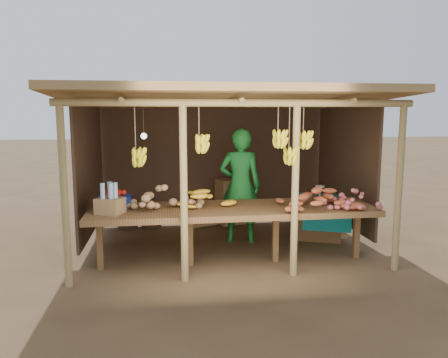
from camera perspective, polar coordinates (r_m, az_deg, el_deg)
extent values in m
plane|color=brown|center=(7.11, 0.00, -8.39)|extent=(60.00, 60.00, 0.00)
cylinder|color=#977F4E|center=(5.46, -20.12, -2.25)|extent=(0.09, 0.09, 2.20)
cylinder|color=#977F4E|center=(6.13, 21.88, -1.21)|extent=(0.09, 0.09, 2.20)
cylinder|color=#977F4E|center=(8.38, -15.82, 1.56)|extent=(0.09, 0.09, 2.20)
cylinder|color=#977F4E|center=(8.83, 12.28, 2.03)|extent=(0.09, 0.09, 2.20)
cylinder|color=#977F4E|center=(5.34, -5.27, -2.00)|extent=(0.09, 0.09, 2.20)
cylinder|color=#977F4E|center=(5.57, 9.27, -1.62)|extent=(0.09, 0.09, 2.20)
cylinder|color=#977F4E|center=(5.32, 2.22, 9.91)|extent=(4.40, 0.09, 0.09)
cylinder|color=#977F4E|center=(8.29, -1.43, 9.43)|extent=(4.40, 0.09, 0.09)
cube|color=#9F7A4A|center=(6.81, 0.00, 10.38)|extent=(4.70, 3.50, 0.28)
cube|color=#452F20|center=(8.32, -1.39, 2.59)|extent=(4.20, 0.04, 1.98)
cube|color=#452F20|center=(7.09, -17.13, 1.18)|extent=(0.04, 2.40, 1.98)
cube|color=#452F20|center=(7.61, 15.50, 1.73)|extent=(0.04, 2.40, 1.98)
cube|color=brown|center=(6.01, 1.23, -4.07)|extent=(3.90, 1.05, 0.08)
cube|color=brown|center=(6.10, -15.89, -8.09)|extent=(0.08, 0.08, 0.72)
cube|color=brown|center=(6.05, -4.46, -7.93)|extent=(0.08, 0.08, 0.72)
cube|color=brown|center=(6.23, 6.73, -7.47)|extent=(0.08, 0.08, 0.72)
cube|color=brown|center=(6.63, 16.90, -6.81)|extent=(0.08, 0.08, 0.72)
cylinder|color=navy|center=(6.17, -14.09, -2.86)|extent=(0.46, 0.46, 0.16)
cube|color=olive|center=(5.78, -14.67, -3.41)|extent=(0.40, 0.37, 0.20)
imported|color=#1A752A|center=(7.03, 2.10, -0.89)|extent=(0.73, 0.54, 1.84)
cube|color=brown|center=(7.52, 12.39, -5.14)|extent=(0.86, 0.80, 0.64)
cube|color=#0D8D8F|center=(7.44, 12.48, -2.50)|extent=(0.96, 0.90, 0.06)
cube|color=olive|center=(8.25, 1.02, -4.36)|extent=(0.63, 0.57, 0.42)
cube|color=olive|center=(8.16, 1.03, -1.48)|extent=(0.63, 0.57, 0.42)
cube|color=olive|center=(8.18, -2.99, -4.48)|extent=(0.63, 0.57, 0.42)
ellipsoid|color=#452F20|center=(8.15, -12.50, -4.37)|extent=(0.47, 0.47, 0.64)
ellipsoid|color=#452F20|center=(8.12, -9.46, -4.33)|extent=(0.47, 0.47, 0.64)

